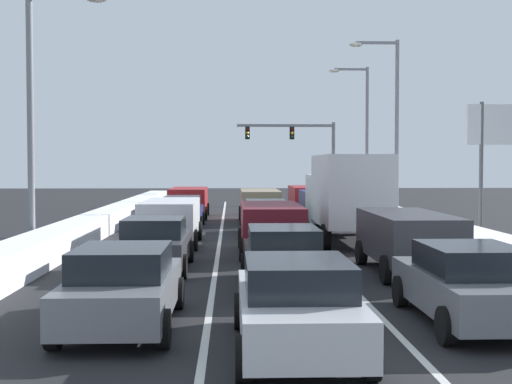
# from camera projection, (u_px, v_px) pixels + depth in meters

# --- Properties ---
(ground_plane) EXTENTS (122.60, 122.60, 0.00)m
(ground_plane) POSITION_uv_depth(u_px,v_px,m) (267.00, 250.00, 24.09)
(ground_plane) COLOR black
(lane_stripe_between_right_lane_and_center_lane) EXTENTS (0.14, 51.87, 0.01)m
(lane_stripe_between_right_lane_and_center_lane) POSITION_uv_depth(u_px,v_px,m) (301.00, 236.00, 28.86)
(lane_stripe_between_right_lane_and_center_lane) COLOR silver
(lane_stripe_between_right_lane_and_center_lane) RESTS_ON ground
(lane_stripe_between_center_lane_and_left_lane) EXTENTS (0.14, 51.87, 0.01)m
(lane_stripe_between_center_lane_and_left_lane) POSITION_uv_depth(u_px,v_px,m) (220.00, 236.00, 28.73)
(lane_stripe_between_center_lane_and_left_lane) COLOR silver
(lane_stripe_between_center_lane_and_left_lane) RESTS_ON ground
(snow_bank_right_shoulder) EXTENTS (1.72, 51.87, 0.73)m
(snow_bank_right_shoulder) POSITION_uv_depth(u_px,v_px,m) (426.00, 227.00, 29.04)
(snow_bank_right_shoulder) COLOR white
(snow_bank_right_shoulder) RESTS_ON ground
(snow_bank_left_shoulder) EXTENTS (1.23, 51.87, 0.91)m
(snow_bank_left_shoulder) POSITION_uv_depth(u_px,v_px,m) (93.00, 226.00, 28.52)
(snow_bank_left_shoulder) COLOR white
(snow_bank_left_shoulder) RESTS_ON ground
(sedan_gray_right_lane_nearest) EXTENTS (2.00, 4.50, 1.51)m
(sedan_gray_right_lane_nearest) POSITION_uv_depth(u_px,v_px,m) (468.00, 284.00, 12.93)
(sedan_gray_right_lane_nearest) COLOR slate
(sedan_gray_right_lane_nearest) RESTS_ON ground
(suv_charcoal_right_lane_second) EXTENTS (2.16, 4.90, 1.67)m
(suv_charcoal_right_lane_second) POSITION_uv_depth(u_px,v_px,m) (407.00, 237.00, 18.91)
(suv_charcoal_right_lane_second) COLOR #38383D
(suv_charcoal_right_lane_second) RESTS_ON ground
(box_truck_right_lane_third) EXTENTS (2.53, 7.20, 3.36)m
(box_truck_right_lane_third) POSITION_uv_depth(u_px,v_px,m) (346.00, 193.00, 26.42)
(box_truck_right_lane_third) COLOR silver
(box_truck_right_lane_third) RESTS_ON ground
(suv_navy_right_lane_fourth) EXTENTS (2.16, 4.90, 1.67)m
(suv_navy_right_lane_fourth) POSITION_uv_depth(u_px,v_px,m) (323.00, 204.00, 34.01)
(suv_navy_right_lane_fourth) COLOR navy
(suv_navy_right_lane_fourth) RESTS_ON ground
(suv_red_right_lane_fifth) EXTENTS (2.16, 4.90, 1.67)m
(suv_red_right_lane_fifth) POSITION_uv_depth(u_px,v_px,m) (307.00, 197.00, 41.07)
(suv_red_right_lane_fifth) COLOR maroon
(suv_red_right_lane_fifth) RESTS_ON ground
(sedan_silver_center_lane_nearest) EXTENTS (2.00, 4.50, 1.51)m
(sedan_silver_center_lane_nearest) POSITION_uv_depth(u_px,v_px,m) (297.00, 305.00, 11.00)
(sedan_silver_center_lane_nearest) COLOR #B7BABF
(sedan_silver_center_lane_nearest) RESTS_ON ground
(sedan_black_center_lane_second) EXTENTS (2.00, 4.50, 1.51)m
(sedan_black_center_lane_second) POSITION_uv_depth(u_px,v_px,m) (283.00, 257.00, 16.59)
(sedan_black_center_lane_second) COLOR black
(sedan_black_center_lane_second) RESTS_ON ground
(suv_maroon_center_lane_third) EXTENTS (2.16, 4.90, 1.67)m
(suv_maroon_center_lane_third) POSITION_uv_depth(u_px,v_px,m) (271.00, 224.00, 22.90)
(suv_maroon_center_lane_third) COLOR maroon
(suv_maroon_center_lane_third) RESTS_ON ground
(sedan_green_center_lane_fourth) EXTENTS (2.00, 4.50, 1.51)m
(sedan_green_center_lane_fourth) POSITION_uv_depth(u_px,v_px,m) (265.00, 217.00, 29.08)
(sedan_green_center_lane_fourth) COLOR #1E5633
(sedan_green_center_lane_fourth) RESTS_ON ground
(suv_tan_center_lane_fifth) EXTENTS (2.16, 4.90, 1.67)m
(suv_tan_center_lane_fifth) POSITION_uv_depth(u_px,v_px,m) (260.00, 203.00, 35.51)
(suv_tan_center_lane_fifth) COLOR #937F60
(suv_tan_center_lane_fifth) RESTS_ON ground
(sedan_gray_left_lane_nearest) EXTENTS (2.00, 4.50, 1.51)m
(sedan_gray_left_lane_nearest) POSITION_uv_depth(u_px,v_px,m) (123.00, 286.00, 12.65)
(sedan_gray_left_lane_nearest) COLOR slate
(sedan_gray_left_lane_nearest) RESTS_ON ground
(sedan_charcoal_left_lane_second) EXTENTS (2.00, 4.50, 1.51)m
(sedan_charcoal_left_lane_second) POSITION_uv_depth(u_px,v_px,m) (155.00, 244.00, 19.47)
(sedan_charcoal_left_lane_second) COLOR #38383D
(sedan_charcoal_left_lane_second) RESTS_ON ground
(suv_white_left_lane_third) EXTENTS (2.16, 4.90, 1.67)m
(suv_white_left_lane_third) POSITION_uv_depth(u_px,v_px,m) (171.00, 218.00, 25.48)
(suv_white_left_lane_third) COLOR silver
(suv_white_left_lane_third) RESTS_ON ground
(sedan_navy_left_lane_fourth) EXTENTS (2.00, 4.50, 1.51)m
(sedan_navy_left_lane_fourth) POSITION_uv_depth(u_px,v_px,m) (182.00, 211.00, 32.58)
(sedan_navy_left_lane_fourth) COLOR navy
(sedan_navy_left_lane_fourth) RESTS_ON ground
(suv_red_left_lane_fifth) EXTENTS (2.16, 4.90, 1.67)m
(suv_red_left_lane_fifth) POSITION_uv_depth(u_px,v_px,m) (189.00, 200.00, 38.51)
(suv_red_left_lane_fifth) COLOR maroon
(suv_red_left_lane_fifth) RESTS_ON ground
(traffic_light_gantry) EXTENTS (7.54, 0.47, 6.20)m
(traffic_light_gantry) POSITION_uv_depth(u_px,v_px,m) (303.00, 145.00, 52.30)
(traffic_light_gantry) COLOR slate
(traffic_light_gantry) RESTS_ON ground
(street_lamp_right_near) EXTENTS (2.66, 0.36, 9.50)m
(street_lamp_right_near) POSITION_uv_depth(u_px,v_px,m) (391.00, 115.00, 35.89)
(street_lamp_right_near) COLOR gray
(street_lamp_right_near) RESTS_ON ground
(street_lamp_right_mid) EXTENTS (2.66, 0.36, 9.41)m
(street_lamp_right_mid) POSITION_uv_depth(u_px,v_px,m) (362.00, 126.00, 45.32)
(street_lamp_right_mid) COLOR gray
(street_lamp_right_mid) RESTS_ON ground
(street_lamp_left_mid) EXTENTS (2.66, 0.36, 8.66)m
(street_lamp_left_mid) POSITION_uv_depth(u_px,v_px,m) (41.00, 99.00, 22.38)
(street_lamp_left_mid) COLOR gray
(street_lamp_left_mid) RESTS_ON ground
(roadside_sign_right) EXTENTS (3.20, 0.16, 5.50)m
(roadside_sign_right) POSITION_uv_depth(u_px,v_px,m) (506.00, 139.00, 27.35)
(roadside_sign_right) COLOR #59595B
(roadside_sign_right) RESTS_ON ground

